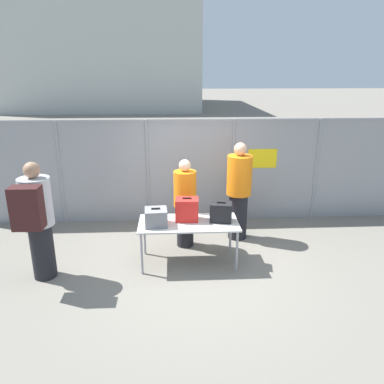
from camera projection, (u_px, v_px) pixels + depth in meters
ground_plane at (196, 263)px, 6.28m from camera, size 120.00×120.00×0.00m
fence_section at (191, 169)px, 7.77m from camera, size 8.95×0.07×2.16m
inspection_table at (189, 225)px, 6.11m from camera, size 1.62×0.79×0.73m
suitcase_grey at (156, 217)px, 5.95m from camera, size 0.37×0.37×0.29m
suitcase_red at (187, 209)px, 6.13m from camera, size 0.39×0.31×0.39m
suitcase_black at (221, 212)px, 6.10m from camera, size 0.39×0.32×0.34m
traveler_hooded at (37, 218)px, 5.52m from camera, size 0.46×0.71×1.84m
security_worker_near at (185, 202)px, 6.68m from camera, size 0.40×0.40×1.62m
security_worker_far at (239, 190)px, 6.96m from camera, size 0.46×0.46×1.86m
utility_trailer at (217, 184)px, 9.33m from camera, size 4.20×2.07×0.65m
distant_hangar at (107, 59)px, 32.42m from camera, size 15.49×13.99×7.90m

